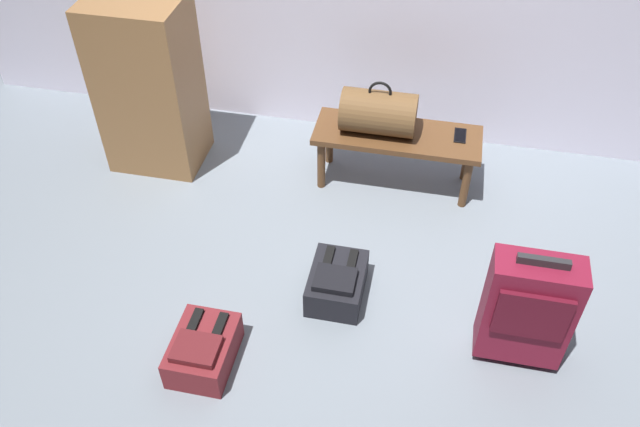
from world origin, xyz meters
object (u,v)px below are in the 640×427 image
at_px(backpack_dark, 337,282).
at_px(side_cabinet, 149,85).
at_px(cell_phone, 460,135).
at_px(bench, 397,141).
at_px(suitcase_upright_burgundy, 528,309).
at_px(duffel_bag_brown, 379,112).
at_px(backpack_maroon, 203,350).

xyz_separation_m(backpack_dark, side_cabinet, (-1.35, 0.93, 0.46)).
xyz_separation_m(cell_phone, side_cabinet, (-1.90, -0.10, 0.16)).
bearing_deg(bench, backpack_dark, -100.32).
relative_size(cell_phone, backpack_dark, 0.38).
bearing_deg(backpack_dark, suitcase_upright_burgundy, -12.23).
xyz_separation_m(duffel_bag_brown, backpack_dark, (-0.06, -0.98, -0.42)).
relative_size(duffel_bag_brown, suitcase_upright_burgundy, 0.64).
distance_m(bench, backpack_dark, 1.03).
bearing_deg(suitcase_upright_burgundy, duffel_bag_brown, 126.04).
distance_m(backpack_maroon, side_cabinet, 1.74).
distance_m(suitcase_upright_burgundy, side_cabinet, 2.54).
bearing_deg(duffel_bag_brown, backpack_dark, -93.24).
height_order(cell_phone, side_cabinet, side_cabinet).
relative_size(bench, duffel_bag_brown, 2.27).
relative_size(duffel_bag_brown, backpack_dark, 1.16).
relative_size(duffel_bag_brown, side_cabinet, 0.40).
relative_size(backpack_dark, side_cabinet, 0.35).
bearing_deg(backpack_maroon, duffel_bag_brown, 68.48).
xyz_separation_m(bench, backpack_dark, (-0.18, -0.98, -0.23)).
distance_m(bench, cell_phone, 0.37).
relative_size(duffel_bag_brown, backpack_maroon, 1.16).
distance_m(duffel_bag_brown, backpack_dark, 1.07).
relative_size(bench, backpack_maroon, 2.63).
xyz_separation_m(cell_phone, suitcase_upright_burgundy, (0.37, -1.23, -0.03)).
distance_m(bench, backpack_maroon, 1.71).
xyz_separation_m(bench, side_cabinet, (-1.53, -0.05, 0.23)).
relative_size(cell_phone, suitcase_upright_burgundy, 0.21).
distance_m(backpack_dark, backpack_maroon, 0.77).
bearing_deg(bench, duffel_bag_brown, 180.00).
height_order(suitcase_upright_burgundy, side_cabinet, side_cabinet).
bearing_deg(duffel_bag_brown, backpack_maroon, -111.52).
bearing_deg(suitcase_upright_burgundy, bench, 121.94).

